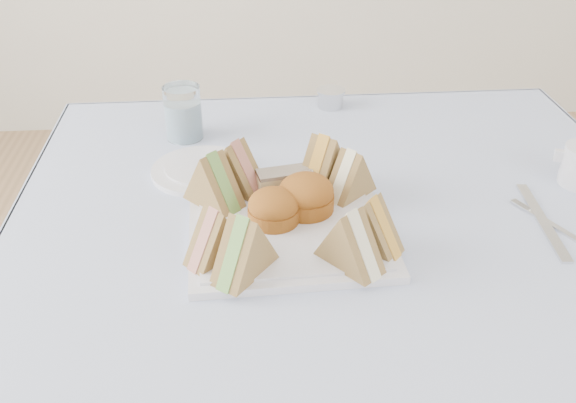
{
  "coord_description": "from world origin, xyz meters",
  "views": [
    {
      "loc": [
        -0.15,
        -0.77,
        1.28
      ],
      "look_at": [
        -0.09,
        0.01,
        0.8
      ],
      "focal_mm": 40.0,
      "sensor_mm": 36.0,
      "label": 1
    }
  ],
  "objects": [
    {
      "name": "tea_strainer",
      "position": [
        0.04,
        0.45,
        0.76
      ],
      "size": [
        0.08,
        0.08,
        0.03
      ],
      "primitive_type": "cylinder",
      "rotation": [
        0.0,
        0.0,
        -0.32
      ],
      "color": "silver",
      "rests_on": "tablecloth"
    },
    {
      "name": "sandwich_fr_b",
      "position": [
        -0.02,
        -0.1,
        0.8
      ],
      "size": [
        0.09,
        0.1,
        0.08
      ],
      "primitive_type": null,
      "rotation": [
        0.0,
        0.0,
        -0.89
      ],
      "color": "olive",
      "rests_on": "serving_plate"
    },
    {
      "name": "serving_plate",
      "position": [
        -0.09,
        0.01,
        0.75
      ],
      "size": [
        0.3,
        0.3,
        0.01
      ],
      "primitive_type": "cube",
      "rotation": [
        0.0,
        0.0,
        0.04
      ],
      "color": "silver",
      "rests_on": "tablecloth"
    },
    {
      "name": "sandwich_bl_a",
      "position": [
        -0.2,
        0.07,
        0.8
      ],
      "size": [
        0.1,
        0.1,
        0.09
      ],
      "primitive_type": null,
      "rotation": [
        0.0,
        0.0,
        2.32
      ],
      "color": "olive",
      "rests_on": "serving_plate"
    },
    {
      "name": "pastry_slice",
      "position": [
        -0.09,
        0.09,
        0.78
      ],
      "size": [
        0.09,
        0.05,
        0.04
      ],
      "primitive_type": "cube",
      "rotation": [
        0.0,
        0.0,
        0.19
      ],
      "color": "beige",
      "rests_on": "serving_plate"
    },
    {
      "name": "fork",
      "position": [
        0.32,
        -0.05,
        0.75
      ],
      "size": [
        0.08,
        0.16,
        0.0
      ],
      "primitive_type": "cube",
      "rotation": [
        0.0,
        0.0,
        0.44
      ],
      "color": "silver",
      "rests_on": "tablecloth"
    },
    {
      "name": "sandwich_fr_a",
      "position": [
        0.02,
        -0.06,
        0.8
      ],
      "size": [
        0.09,
        0.09,
        0.08
      ],
      "primitive_type": null,
      "rotation": [
        0.0,
        0.0,
        -0.72
      ],
      "color": "olive",
      "rests_on": "serving_plate"
    },
    {
      "name": "scone_right",
      "position": [
        -0.06,
        0.04,
        0.79
      ],
      "size": [
        0.1,
        0.1,
        0.06
      ],
      "primitive_type": "cylinder",
      "rotation": [
        0.0,
        0.0,
        0.28
      ],
      "color": "#A75522",
      "rests_on": "serving_plate"
    },
    {
      "name": "sandwich_br_a",
      "position": [
        0.01,
        0.08,
        0.8
      ],
      "size": [
        0.09,
        0.09,
        0.08
      ],
      "primitive_type": null,
      "rotation": [
        0.0,
        0.0,
        -2.4
      ],
      "color": "olive",
      "rests_on": "serving_plate"
    },
    {
      "name": "tablecloth",
      "position": [
        0.0,
        0.0,
        0.74
      ],
      "size": [
        1.02,
        1.02,
        0.01
      ],
      "primitive_type": "cube",
      "color": "#9DAAD2",
      "rests_on": "table"
    },
    {
      "name": "scone_left",
      "position": [
        -0.11,
        0.01,
        0.78
      ],
      "size": [
        0.09,
        0.09,
        0.05
      ],
      "primitive_type": "cylinder",
      "rotation": [
        0.0,
        0.0,
        -0.14
      ],
      "color": "#A75522",
      "rests_on": "serving_plate"
    },
    {
      "name": "sandwich_br_b",
      "position": [
        -0.02,
        0.11,
        0.8
      ],
      "size": [
        0.1,
        0.11,
        0.09
      ],
      "primitive_type": null,
      "rotation": [
        0.0,
        0.0,
        -2.26
      ],
      "color": "olive",
      "rests_on": "serving_plate"
    },
    {
      "name": "sandwich_fl_a",
      "position": [
        -0.19,
        -0.07,
        0.8
      ],
      "size": [
        0.09,
        0.09,
        0.08
      ],
      "primitive_type": null,
      "rotation": [
        0.0,
        0.0,
        0.72
      ],
      "color": "olive",
      "rests_on": "serving_plate"
    },
    {
      "name": "sandwich_bl_b",
      "position": [
        -0.16,
        0.11,
        0.8
      ],
      "size": [
        0.1,
        0.1,
        0.09
      ],
      "primitive_type": null,
      "rotation": [
        0.0,
        0.0,
        2.46
      ],
      "color": "olive",
      "rests_on": "serving_plate"
    },
    {
      "name": "knife",
      "position": [
        0.29,
        -0.0,
        0.75
      ],
      "size": [
        0.03,
        0.21,
        0.0
      ],
      "primitive_type": "cube",
      "rotation": [
        0.0,
        0.0,
        -0.08
      ],
      "color": "silver",
      "rests_on": "tablecloth"
    },
    {
      "name": "water_glass",
      "position": [
        -0.26,
        0.33,
        0.8
      ],
      "size": [
        0.09,
        0.09,
        0.1
      ],
      "primitive_type": "cylinder",
      "rotation": [
        0.0,
        0.0,
        -0.34
      ],
      "color": "white",
      "rests_on": "tablecloth"
    },
    {
      "name": "sandwich_fl_b",
      "position": [
        -0.15,
        -0.1,
        0.8
      ],
      "size": [
        0.1,
        0.1,
        0.09
      ],
      "primitive_type": null,
      "rotation": [
        0.0,
        0.0,
        0.9
      ],
      "color": "olive",
      "rests_on": "serving_plate"
    },
    {
      "name": "side_plate",
      "position": [
        -0.22,
        0.19,
        0.75
      ],
      "size": [
        0.21,
        0.21,
        0.01
      ],
      "primitive_type": "cylinder",
      "rotation": [
        0.0,
        0.0,
        -0.3
      ],
      "color": "silver",
      "rests_on": "tablecloth"
    }
  ]
}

